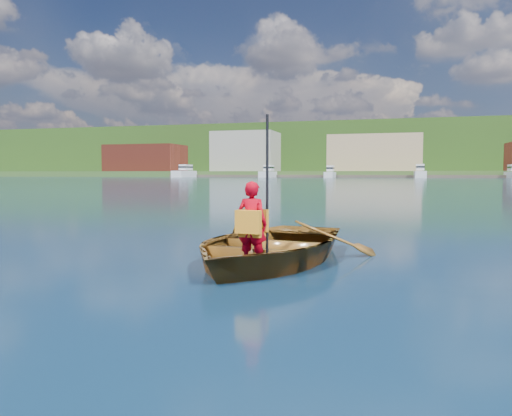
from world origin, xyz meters
The scene contains 8 objects.
ground centered at (0.00, 0.00, 0.00)m, with size 600.00×600.00×0.00m.
rowboat centered at (0.26, -0.10, 0.25)m, with size 3.31×4.24×0.80m.
child_paddler centered at (0.28, -1.01, 0.67)m, with size 0.44×0.38×1.99m.
shoreline centered at (0.00, 236.61, 10.32)m, with size 400.00×140.00×22.00m.
dock centered at (7.31, 148.00, 0.40)m, with size 160.03×10.75×0.80m.
waterfront_buildings centered at (-7.74, 165.00, 7.74)m, with size 202.00×16.00×14.00m.
marina_yachts centered at (8.16, 143.30, 1.42)m, with size 147.97×12.75×4.36m.
hillside_trees centered at (6.96, 225.73, 15.43)m, with size 274.92×88.18×24.57m.
Camera 1 is at (2.08, -7.25, 1.33)m, focal length 35.00 mm.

